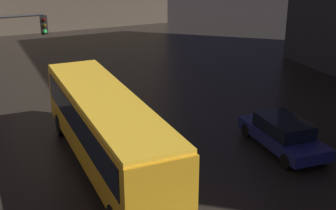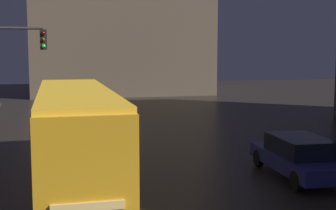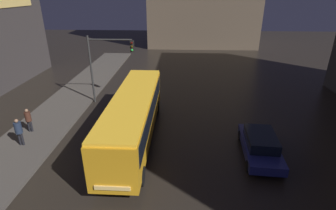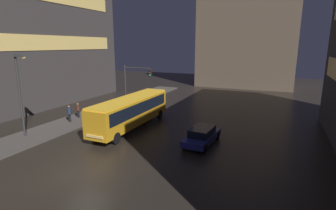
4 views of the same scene
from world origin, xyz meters
The scene contains 6 objects.
sidewalk_left centered at (-9.00, 10.00, 0.07)m, with size 4.00×48.00×0.15m.
bus_near centered at (-2.22, 9.31, 1.91)m, with size 2.43×11.25×3.10m.
car_taxi centered at (5.32, 7.99, 0.73)m, with size 2.21×4.77×1.40m.
pedestrian_near centered at (-9.06, 8.15, 1.23)m, with size 0.57×0.57×1.77m.
pedestrian_mid centered at (-9.41, 9.84, 1.13)m, with size 0.52×0.52×1.65m.
traffic_light_main centered at (-5.40, 15.44, 3.89)m, with size 3.75×0.35×5.66m.
Camera 3 is at (0.64, -5.22, 8.91)m, focal length 28.00 mm.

